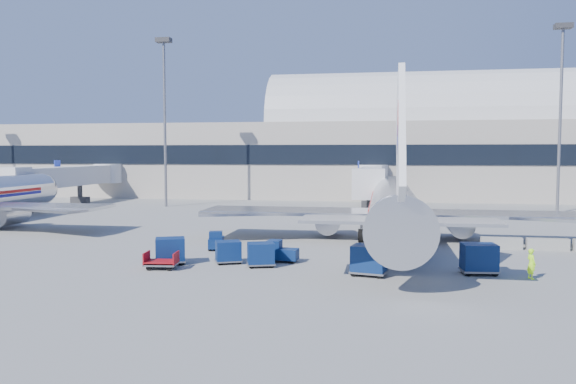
% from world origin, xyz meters
% --- Properties ---
extents(ground, '(260.00, 260.00, 0.00)m').
position_xyz_m(ground, '(0.00, 0.00, 0.00)').
color(ground, gray).
rests_on(ground, ground).
extents(terminal, '(170.00, 28.15, 21.00)m').
position_xyz_m(terminal, '(-13.60, 55.96, 7.52)').
color(terminal, '#B2AA9E').
rests_on(terminal, ground).
extents(airliner_main, '(32.00, 37.26, 12.07)m').
position_xyz_m(airliner_main, '(10.00, 4.51, 2.93)').
color(airliner_main, silver).
rests_on(airliner_main, ground).
extents(jetbridge_near, '(4.40, 27.50, 6.25)m').
position_xyz_m(jetbridge_near, '(7.60, 30.81, 3.93)').
color(jetbridge_near, silver).
rests_on(jetbridge_near, ground).
extents(jetbridge_mid, '(4.40, 27.50, 6.25)m').
position_xyz_m(jetbridge_mid, '(-34.40, 30.81, 3.93)').
color(jetbridge_mid, silver).
rests_on(jetbridge_mid, ground).
extents(mast_west, '(2.00, 1.20, 22.60)m').
position_xyz_m(mast_west, '(-20.00, 30.00, 14.79)').
color(mast_west, slate).
rests_on(mast_west, ground).
extents(mast_east, '(2.00, 1.20, 22.60)m').
position_xyz_m(mast_east, '(30.00, 30.00, 14.79)').
color(mast_east, slate).
rests_on(mast_east, ground).
extents(barrier_near, '(3.00, 0.55, 0.90)m').
position_xyz_m(barrier_near, '(18.00, 2.00, 0.45)').
color(barrier_near, '#9E9E96').
rests_on(barrier_near, ground).
extents(barrier_mid, '(3.00, 0.55, 0.90)m').
position_xyz_m(barrier_mid, '(21.30, 2.00, 0.45)').
color(barrier_mid, '#9E9E96').
rests_on(barrier_mid, ground).
extents(tug_lead, '(2.30, 1.29, 1.44)m').
position_xyz_m(tug_lead, '(2.35, -5.65, 0.66)').
color(tug_lead, '#0A2050').
rests_on(tug_lead, ground).
extents(tug_right, '(2.23, 2.35, 1.41)m').
position_xyz_m(tug_right, '(11.23, -2.33, 0.64)').
color(tug_right, '#0A2050').
rests_on(tug_right, ground).
extents(tug_left, '(1.55, 2.37, 1.42)m').
position_xyz_m(tug_left, '(-3.30, -1.72, 0.65)').
color(tug_left, '#0A2050').
rests_on(tug_left, ground).
extents(cart_train_a, '(2.08, 1.81, 1.54)m').
position_xyz_m(cart_train_a, '(1.44, -7.50, 0.82)').
color(cart_train_a, '#0A2050').
rests_on(cart_train_a, ground).
extents(cart_train_b, '(2.05, 1.85, 1.48)m').
position_xyz_m(cart_train_b, '(-0.91, -6.81, 0.79)').
color(cart_train_b, '#0A2050').
rests_on(cart_train_b, ground).
extents(cart_train_c, '(2.37, 2.11, 1.73)m').
position_xyz_m(cart_train_c, '(-4.60, -7.66, 0.92)').
color(cart_train_c, '#0A2050').
rests_on(cart_train_c, ground).
extents(cart_solo_near, '(2.34, 1.96, 1.81)m').
position_xyz_m(cart_solo_near, '(8.33, -8.96, 0.97)').
color(cart_solo_near, '#0A2050').
rests_on(cart_solo_near, ground).
extents(cart_solo_far, '(2.25, 1.81, 1.84)m').
position_xyz_m(cart_solo_far, '(14.83, -7.45, 0.98)').
color(cart_solo_far, '#0A2050').
rests_on(cart_solo_far, ground).
extents(cart_open_red, '(2.11, 1.59, 0.53)m').
position_xyz_m(cart_open_red, '(-4.55, -9.24, 0.38)').
color(cart_open_red, slate).
rests_on(cart_open_red, ground).
extents(ramp_worker, '(0.64, 0.76, 1.78)m').
position_xyz_m(ramp_worker, '(17.59, -8.29, 0.89)').
color(ramp_worker, '#A0F81A').
rests_on(ramp_worker, ground).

